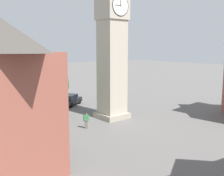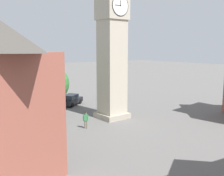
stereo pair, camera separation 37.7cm
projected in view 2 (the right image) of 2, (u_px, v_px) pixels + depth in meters
name	position (u px, v px, depth m)	size (l,w,h in m)	color
ground_plane	(112.00, 118.00, 30.78)	(200.00, 200.00, 0.00)	#605E5B
clock_tower	(112.00, 15.00, 29.01)	(3.80, 3.80, 19.76)	#A59C89
car_blue_kerb	(29.00, 101.00, 36.37)	(2.88, 4.45, 1.53)	red
car_silver_kerb	(0.00, 124.00, 25.62)	(4.45, 2.90, 1.53)	silver
car_red_corner	(71.00, 100.00, 37.29)	(4.39, 3.64, 1.53)	black
car_white_side	(112.00, 93.00, 42.78)	(4.36, 2.37, 1.53)	#2D5BB7
pedestrian	(86.00, 119.00, 26.55)	(0.43, 0.41, 1.69)	#706656
tree	(50.00, 84.00, 30.49)	(4.33, 4.33, 6.10)	brown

